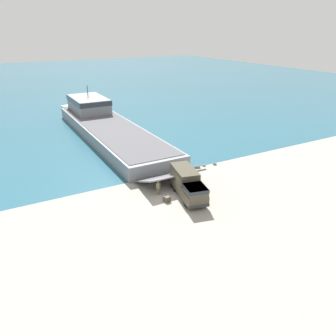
{
  "coord_description": "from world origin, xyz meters",
  "views": [
    {
      "loc": [
        -15.89,
        -29.62,
        17.86
      ],
      "look_at": [
        2.24,
        3.32,
        1.85
      ],
      "focal_mm": 35.0,
      "sensor_mm": 36.0,
      "label": 1
    }
  ],
  "objects_px": {
    "military_truck": "(188,184)",
    "cargo_crate": "(167,199)",
    "moored_boat_a": "(78,105)",
    "soldier_on_ramp": "(158,187)",
    "landing_craft": "(105,124)"
  },
  "relations": [
    {
      "from": "soldier_on_ramp",
      "to": "cargo_crate",
      "type": "bearing_deg",
      "value": -123.2
    },
    {
      "from": "soldier_on_ramp",
      "to": "moored_boat_a",
      "type": "bearing_deg",
      "value": 48.32
    },
    {
      "from": "landing_craft",
      "to": "moored_boat_a",
      "type": "height_order",
      "value": "landing_craft"
    },
    {
      "from": "landing_craft",
      "to": "cargo_crate",
      "type": "xyz_separation_m",
      "value": [
        -2.57,
        -28.5,
        -1.45
      ]
    },
    {
      "from": "soldier_on_ramp",
      "to": "cargo_crate",
      "type": "relative_size",
      "value": 2.46
    },
    {
      "from": "cargo_crate",
      "to": "military_truck",
      "type": "bearing_deg",
      "value": -0.37
    },
    {
      "from": "cargo_crate",
      "to": "moored_boat_a",
      "type": "bearing_deg",
      "value": 85.9
    },
    {
      "from": "landing_craft",
      "to": "moored_boat_a",
      "type": "xyz_separation_m",
      "value": [
        1.25,
        24.79,
        -1.26
      ]
    },
    {
      "from": "landing_craft",
      "to": "cargo_crate",
      "type": "distance_m",
      "value": 28.65
    },
    {
      "from": "military_truck",
      "to": "cargo_crate",
      "type": "xyz_separation_m",
      "value": [
        -2.71,
        0.02,
        -1.24
      ]
    },
    {
      "from": "landing_craft",
      "to": "soldier_on_ramp",
      "type": "relative_size",
      "value": 24.19
    },
    {
      "from": "military_truck",
      "to": "moored_boat_a",
      "type": "xyz_separation_m",
      "value": [
        1.11,
        53.3,
        -1.05
      ]
    },
    {
      "from": "military_truck",
      "to": "cargo_crate",
      "type": "relative_size",
      "value": 10.41
    },
    {
      "from": "landing_craft",
      "to": "soldier_on_ramp",
      "type": "bearing_deg",
      "value": -95.6
    },
    {
      "from": "military_truck",
      "to": "cargo_crate",
      "type": "height_order",
      "value": "military_truck"
    }
  ]
}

